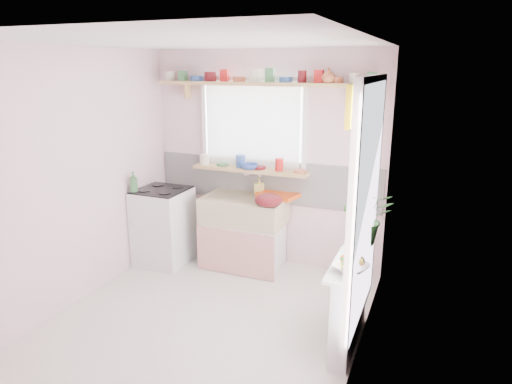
% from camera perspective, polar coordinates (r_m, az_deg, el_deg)
% --- Properties ---
extents(room, '(3.20, 3.20, 3.20)m').
position_cam_1_polar(room, '(4.44, 5.80, 3.16)').
color(room, silver).
rests_on(room, ground).
extents(sink_unit, '(0.95, 0.65, 1.11)m').
position_cam_1_polar(sink_unit, '(5.37, -1.49, -5.01)').
color(sink_unit, white).
rests_on(sink_unit, ground).
extents(cooker, '(0.58, 0.58, 0.93)m').
position_cam_1_polar(cooker, '(5.59, -11.49, -4.16)').
color(cooker, white).
rests_on(cooker, ground).
extents(radiator_ledge, '(0.22, 0.95, 0.78)m').
position_cam_1_polar(radiator_ledge, '(4.04, 11.60, -13.18)').
color(radiator_ledge, white).
rests_on(radiator_ledge, ground).
extents(windowsill, '(1.40, 0.22, 0.04)m').
position_cam_1_polar(windowsill, '(5.33, -0.74, 2.80)').
color(windowsill, '#D8B56E').
rests_on(windowsill, room).
extents(pine_shelf, '(2.52, 0.24, 0.04)m').
position_cam_1_polar(pine_shelf, '(5.13, 0.76, 13.36)').
color(pine_shelf, '#D8B56E').
rests_on(pine_shelf, room).
extents(shelf_crockery, '(2.47, 0.11, 0.12)m').
position_cam_1_polar(shelf_crockery, '(5.13, 0.76, 14.20)').
color(shelf_crockery, silver).
rests_on(shelf_crockery, pine_shelf).
extents(sill_crockery, '(1.35, 0.11, 0.12)m').
position_cam_1_polar(sill_crockery, '(5.33, -1.24, 3.62)').
color(sill_crockery, silver).
rests_on(sill_crockery, windowsill).
extents(dish_tray, '(0.51, 0.43, 0.04)m').
position_cam_1_polar(dish_tray, '(5.29, 2.90, -0.31)').
color(dish_tray, '#FF5616').
rests_on(dish_tray, sink_unit).
extents(colander, '(0.35, 0.35, 0.14)m').
position_cam_1_polar(colander, '(4.91, 1.58, -1.00)').
color(colander, '#570F14').
rests_on(colander, sink_unit).
extents(jade_plant, '(0.55, 0.52, 0.49)m').
position_cam_1_polar(jade_plant, '(4.15, 13.54, -3.09)').
color(jade_plant, '#336829').
rests_on(jade_plant, radiator_ledge).
extents(fruit_bowl, '(0.33, 0.33, 0.06)m').
position_cam_1_polar(fruit_bowl, '(3.64, 11.74, -9.29)').
color(fruit_bowl, white).
rests_on(fruit_bowl, radiator_ledge).
extents(herb_pot, '(0.11, 0.08, 0.20)m').
position_cam_1_polar(herb_pot, '(3.47, 11.29, -9.36)').
color(herb_pot, '#286127').
rests_on(herb_pot, radiator_ledge).
extents(soap_bottle_sink, '(0.10, 0.10, 0.20)m').
position_cam_1_polar(soap_bottle_sink, '(5.35, 0.41, 0.75)').
color(soap_bottle_sink, '#ECD969').
rests_on(soap_bottle_sink, sink_unit).
extents(sill_cup, '(0.16, 0.16, 0.10)m').
position_cam_1_polar(sill_cup, '(5.42, -1.80, 3.78)').
color(sill_cup, beige).
rests_on(sill_cup, windowsill).
extents(sill_bowl, '(0.25, 0.25, 0.06)m').
position_cam_1_polar(sill_bowl, '(5.26, -0.87, 3.20)').
color(sill_bowl, '#3653AF').
rests_on(sill_bowl, windowsill).
extents(shelf_vase, '(0.18, 0.18, 0.15)m').
position_cam_1_polar(shelf_vase, '(4.85, 9.07, 14.18)').
color(shelf_vase, '#AF5D35').
rests_on(shelf_vase, pine_shelf).
extents(cooker_bottle, '(0.11, 0.11, 0.24)m').
position_cam_1_polar(cooker_bottle, '(5.38, -15.06, 1.22)').
color(cooker_bottle, '#39733E').
rests_on(cooker_bottle, cooker).
extents(fruit, '(0.20, 0.14, 0.10)m').
position_cam_1_polar(fruit, '(3.63, 11.90, -8.43)').
color(fruit, orange).
rests_on(fruit, fruit_bowl).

